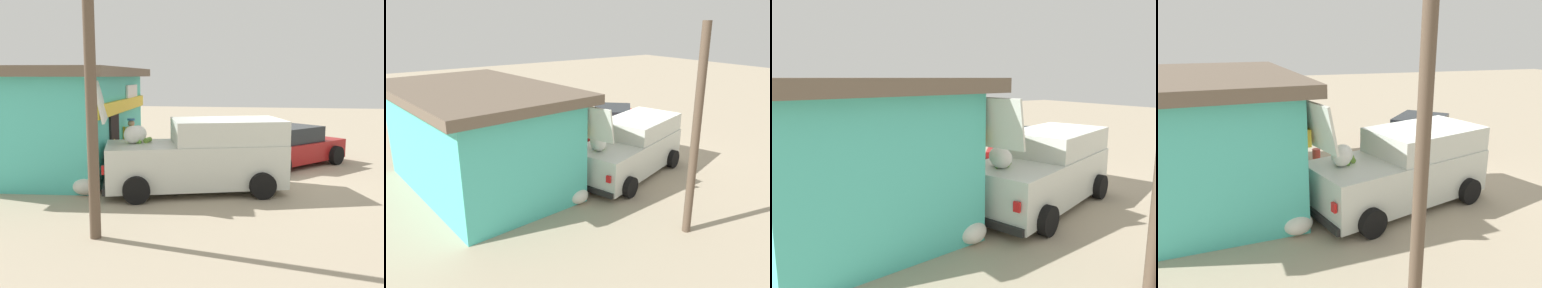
% 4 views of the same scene
% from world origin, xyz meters
% --- Properties ---
extents(ground_plane, '(60.00, 60.00, 0.00)m').
position_xyz_m(ground_plane, '(0.00, 0.00, 0.00)').
color(ground_plane, tan).
extents(storefront_bar, '(7.02, 4.86, 3.14)m').
position_xyz_m(storefront_bar, '(0.90, 5.84, 1.61)').
color(storefront_bar, '#4CC6B7').
rests_on(storefront_bar, ground_plane).
extents(delivery_van, '(3.14, 4.91, 2.79)m').
position_xyz_m(delivery_van, '(-1.02, 1.30, 0.91)').
color(delivery_van, silver).
rests_on(delivery_van, ground_plane).
extents(parked_sedan, '(4.17, 4.00, 1.28)m').
position_xyz_m(parked_sedan, '(2.70, -0.99, 0.60)').
color(parked_sedan, maroon).
rests_on(parked_sedan, ground_plane).
extents(vendor_standing, '(0.35, 0.57, 1.60)m').
position_xyz_m(vendor_standing, '(1.16, 3.78, 0.91)').
color(vendor_standing, '#4C4C51').
rests_on(vendor_standing, ground_plane).
extents(customer_bending, '(0.57, 0.78, 1.43)m').
position_xyz_m(customer_bending, '(-0.19, 3.98, 0.88)').
color(customer_bending, '#726047').
rests_on(customer_bending, ground_plane).
extents(unloaded_banana_pile, '(0.75, 0.81, 0.43)m').
position_xyz_m(unloaded_banana_pile, '(-1.86, 4.02, 0.20)').
color(unloaded_banana_pile, silver).
rests_on(unloaded_banana_pile, ground_plane).
extents(paint_bucket, '(0.26, 0.26, 0.39)m').
position_xyz_m(paint_bucket, '(2.73, 2.74, 0.20)').
color(paint_bucket, '#BF3F33').
rests_on(paint_bucket, ground_plane).
extents(utility_pole, '(0.20, 0.20, 5.01)m').
position_xyz_m(utility_pole, '(-4.66, 2.69, 2.50)').
color(utility_pole, brown).
rests_on(utility_pole, ground_plane).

